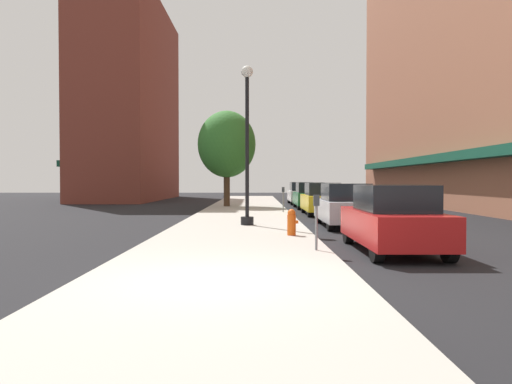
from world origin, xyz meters
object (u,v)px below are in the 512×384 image
object	(u,v)px
car_red	(390,219)
parking_meter_far	(314,215)
tree_near	(224,144)
car_green	(307,196)
fire_hydrant	(289,222)
parking_meter_near	(281,196)
lamppost	(245,142)
car_silver	(342,206)
car_white	(299,193)
car_yellow	(319,199)

from	to	relation	value
car_red	parking_meter_far	bearing A→B (deg)	-166.26
tree_near	car_green	size ratio (longest dim) A/B	1.43
fire_hydrant	parking_meter_far	distance (m)	3.17
parking_meter_near	car_green	bearing A→B (deg)	69.27
lamppost	car_silver	bearing A→B (deg)	6.12
parking_meter_far	car_white	distance (m)	24.89
fire_hydrant	car_yellow	world-z (taller)	car_yellow
lamppost	car_yellow	distance (m)	8.14
car_silver	car_white	size ratio (longest dim) A/B	1.00
parking_meter_near	car_silver	xyz separation A→B (m)	(1.95, -7.00, -0.14)
fire_hydrant	car_white	bearing A→B (deg)	83.94
parking_meter_near	fire_hydrant	bearing A→B (deg)	-91.87
parking_meter_far	car_red	xyz separation A→B (m)	(1.95, 0.50, -0.14)
lamppost	fire_hydrant	xyz separation A→B (m)	(1.40, -3.42, -2.68)
tree_near	car_green	distance (m)	6.23
parking_meter_far	car_red	world-z (taller)	car_red
fire_hydrant	parking_meter_near	xyz separation A→B (m)	(0.35, 10.82, 0.43)
parking_meter_far	tree_near	world-z (taller)	tree_near
lamppost	car_white	size ratio (longest dim) A/B	1.37
car_red	car_yellow	distance (m)	12.88
lamppost	parking_meter_near	xyz separation A→B (m)	(1.76, 7.40, -2.25)
car_silver	car_white	xyz separation A→B (m)	(0.00, 17.87, 0.00)
lamppost	parking_meter_far	world-z (taller)	lamppost
parking_meter_far	car_yellow	xyz separation A→B (m)	(1.95, 13.39, -0.14)
car_silver	car_yellow	size ratio (longest dim) A/B	1.00
lamppost	parking_meter_near	bearing A→B (deg)	76.63
fire_hydrant	tree_near	world-z (taller)	tree_near
car_green	car_white	xyz separation A→B (m)	(0.00, 5.72, 0.00)
parking_meter_far	parking_meter_near	bearing A→B (deg)	90.00
car_green	car_white	size ratio (longest dim) A/B	1.00
lamppost	parking_meter_far	bearing A→B (deg)	-74.96
lamppost	parking_meter_far	xyz separation A→B (m)	(1.76, -6.54, -2.25)
lamppost	car_red	world-z (taller)	lamppost
car_red	car_silver	distance (m)	6.44
parking_meter_far	car_red	bearing A→B (deg)	14.45
car_red	car_green	bearing A→B (deg)	89.30
parking_meter_near	car_yellow	distance (m)	2.03
tree_near	parking_meter_near	bearing A→B (deg)	-59.93
tree_near	car_white	size ratio (longest dim) A/B	1.43
tree_near	car_red	xyz separation A→B (m)	(5.26, -19.16, -3.29)
car_white	parking_meter_far	bearing A→B (deg)	-92.48
car_green	car_silver	bearing A→B (deg)	-89.88
car_red	car_silver	xyz separation A→B (m)	(0.00, 6.44, 0.00)
parking_meter_near	car_green	distance (m)	5.51
lamppost	car_red	xyz separation A→B (m)	(3.71, -6.04, -2.39)
fire_hydrant	tree_near	size ratio (longest dim) A/B	0.13
car_silver	lamppost	bearing A→B (deg)	-171.70
lamppost	car_white	bearing A→B (deg)	78.53
fire_hydrant	car_silver	xyz separation A→B (m)	(2.30, 3.82, 0.29)
parking_meter_far	car_red	distance (m)	2.02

